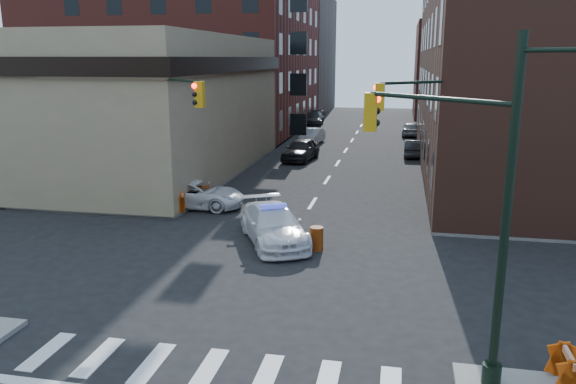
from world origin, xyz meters
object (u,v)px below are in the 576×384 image
at_px(pedestrian_b, 148,186).
at_px(barricade_nw_a, 172,202).
at_px(police_car, 274,225).
at_px(barricade_se_a, 567,369).
at_px(pedestrian_a, 184,186).
at_px(pickup, 196,194).
at_px(barrel_bank, 205,196).
at_px(parked_car_wfar, 312,136).
at_px(parked_car_wnear, 301,150).
at_px(parked_car_enear, 413,148).
at_px(barrel_road, 317,239).

distance_m(pedestrian_b, barricade_nw_a, 2.78).
distance_m(police_car, barricade_nw_a, 6.74).
xyz_separation_m(police_car, barricade_se_a, (9.10, -9.27, -0.19)).
bearing_deg(barricade_nw_a, pedestrian_a, 91.39).
distance_m(pickup, barrel_bank, 0.63).
bearing_deg(parked_car_wfar, pickup, -89.77).
distance_m(pedestrian_a, barricade_nw_a, 1.68).
relative_size(parked_car_wnear, pedestrian_b, 2.97).
height_order(parked_car_wfar, parked_car_enear, parked_car_wfar).
xyz_separation_m(pedestrian_a, barrel_bank, (1.00, 0.44, -0.61)).
height_order(parked_car_wnear, barricade_nw_a, parked_car_wnear).
xyz_separation_m(parked_car_wfar, pedestrian_a, (-3.14, -23.06, 0.41)).
bearing_deg(pickup, police_car, -132.72).
distance_m(parked_car_enear, barricade_se_a, 32.24).
bearing_deg(barricade_se_a, barrel_bank, 44.17).
height_order(parked_car_enear, barrel_road, parked_car_enear).
xyz_separation_m(police_car, parked_car_enear, (6.10, 22.82, -0.11)).
xyz_separation_m(police_car, pedestrian_a, (-5.90, 4.88, 0.33)).
bearing_deg(parked_car_wfar, barricade_nw_a, -91.00).
relative_size(parked_car_wnear, barrel_road, 5.02).
bearing_deg(pedestrian_a, barrel_bank, 26.63).
height_order(parked_car_wnear, pedestrian_a, pedestrian_a).
bearing_deg(barrel_road, barrel_bank, 139.14).
bearing_deg(barrel_bank, parked_car_wfar, 84.60).
bearing_deg(pedestrian_a, barricade_se_a, -40.30).
distance_m(pickup, parked_car_wnear, 14.95).
xyz_separation_m(pickup, parked_car_wnear, (2.90, 14.67, 0.13)).
bearing_deg(pedestrian_b, parked_car_enear, 45.51).
bearing_deg(pedestrian_a, pickup, -3.84).
xyz_separation_m(pedestrian_a, pedestrian_b, (-2.12, 0.15, -0.14)).
bearing_deg(police_car, barrel_road, -43.46).
bearing_deg(barrel_road, barricade_nw_a, 153.80).
bearing_deg(parked_car_wfar, parked_car_enear, -23.72).
relative_size(pickup, parked_car_wfar, 1.19).
xyz_separation_m(pickup, pedestrian_a, (-0.70, 0.08, 0.41)).
bearing_deg(parked_car_wnear, barricade_se_a, -60.82).
bearing_deg(barrel_road, pedestrian_a, 145.06).
relative_size(pickup, barrel_bank, 5.03).
height_order(pickup, pedestrian_b, pedestrian_b).
distance_m(parked_car_enear, pedestrian_a, 21.59).
bearing_deg(barricade_nw_a, pickup, 66.84).
bearing_deg(barricade_se_a, barrel_road, 39.92).
bearing_deg(pedestrian_a, barrel_road, -31.90).
height_order(barrel_road, barricade_nw_a, barricade_nw_a).
height_order(pedestrian_b, barrel_bank, pedestrian_b).
xyz_separation_m(parked_car_wnear, pedestrian_b, (-5.71, -14.43, 0.14)).
bearing_deg(police_car, pedestrian_b, 121.47).
height_order(parked_car_wnear, parked_car_wfar, parked_car_wnear).
height_order(pedestrian_a, barricade_se_a, pedestrian_a).
height_order(parked_car_enear, pedestrian_a, pedestrian_a).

